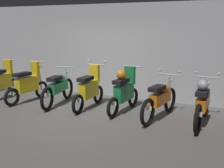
{
  "coord_description": "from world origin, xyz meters",
  "views": [
    {
      "loc": [
        3.65,
        -5.87,
        2.26
      ],
      "look_at": [
        0.71,
        0.64,
        0.75
      ],
      "focal_mm": 44.96,
      "sensor_mm": 36.0,
      "label": 1
    }
  ],
  "objects_px": {
    "motorbike_slot_2": "(28,84)",
    "motorbike_slot_7": "(203,102)",
    "motorbike_slot_1": "(3,82)",
    "motorbike_slot_3": "(58,88)",
    "motorbike_slot_6": "(160,99)",
    "motorbike_slot_4": "(89,89)",
    "motorbike_slot_5": "(124,91)"
  },
  "relations": [
    {
      "from": "motorbike_slot_2",
      "to": "motorbike_slot_6",
      "type": "bearing_deg",
      "value": 1.52
    },
    {
      "from": "motorbike_slot_3",
      "to": "motorbike_slot_5",
      "type": "height_order",
      "value": "motorbike_slot_5"
    },
    {
      "from": "motorbike_slot_3",
      "to": "motorbike_slot_4",
      "type": "bearing_deg",
      "value": 1.73
    },
    {
      "from": "motorbike_slot_1",
      "to": "motorbike_slot_3",
      "type": "xyz_separation_m",
      "value": [
        2.0,
        0.13,
        -0.03
      ]
    },
    {
      "from": "motorbike_slot_2",
      "to": "motorbike_slot_3",
      "type": "bearing_deg",
      "value": 7.29
    },
    {
      "from": "motorbike_slot_2",
      "to": "motorbike_slot_7",
      "type": "height_order",
      "value": "motorbike_slot_2"
    },
    {
      "from": "motorbike_slot_1",
      "to": "motorbike_slot_4",
      "type": "bearing_deg",
      "value": 2.97
    },
    {
      "from": "motorbike_slot_3",
      "to": "motorbike_slot_4",
      "type": "relative_size",
      "value": 1.16
    },
    {
      "from": "motorbike_slot_6",
      "to": "motorbike_slot_7",
      "type": "distance_m",
      "value": 1.0
    },
    {
      "from": "motorbike_slot_1",
      "to": "motorbike_slot_6",
      "type": "xyz_separation_m",
      "value": [
        5.01,
        0.1,
        -0.03
      ]
    },
    {
      "from": "motorbike_slot_1",
      "to": "motorbike_slot_7",
      "type": "bearing_deg",
      "value": 0.87
    },
    {
      "from": "motorbike_slot_1",
      "to": "motorbike_slot_4",
      "type": "distance_m",
      "value": 3.01
    },
    {
      "from": "motorbike_slot_2",
      "to": "motorbike_slot_3",
      "type": "height_order",
      "value": "motorbike_slot_2"
    },
    {
      "from": "motorbike_slot_4",
      "to": "motorbike_slot_5",
      "type": "relative_size",
      "value": 1.0
    },
    {
      "from": "motorbike_slot_4",
      "to": "motorbike_slot_6",
      "type": "height_order",
      "value": "motorbike_slot_4"
    },
    {
      "from": "motorbike_slot_1",
      "to": "motorbike_slot_3",
      "type": "bearing_deg",
      "value": 3.59
    },
    {
      "from": "motorbike_slot_2",
      "to": "motorbike_slot_7",
      "type": "bearing_deg",
      "value": 1.05
    },
    {
      "from": "motorbike_slot_4",
      "to": "motorbike_slot_7",
      "type": "relative_size",
      "value": 0.86
    },
    {
      "from": "motorbike_slot_5",
      "to": "motorbike_slot_6",
      "type": "xyz_separation_m",
      "value": [
        1.0,
        -0.12,
        -0.07
      ]
    },
    {
      "from": "motorbike_slot_3",
      "to": "motorbike_slot_7",
      "type": "relative_size",
      "value": 1.0
    },
    {
      "from": "motorbike_slot_6",
      "to": "motorbike_slot_7",
      "type": "bearing_deg",
      "value": -0.8
    },
    {
      "from": "motorbike_slot_2",
      "to": "motorbike_slot_6",
      "type": "height_order",
      "value": "motorbike_slot_2"
    },
    {
      "from": "motorbike_slot_3",
      "to": "motorbike_slot_2",
      "type": "bearing_deg",
      "value": -172.71
    },
    {
      "from": "motorbike_slot_3",
      "to": "motorbike_slot_4",
      "type": "xyz_separation_m",
      "value": [
        1.0,
        0.03,
        0.04
      ]
    },
    {
      "from": "motorbike_slot_3",
      "to": "motorbike_slot_6",
      "type": "bearing_deg",
      "value": -0.4
    },
    {
      "from": "motorbike_slot_1",
      "to": "motorbike_slot_2",
      "type": "relative_size",
      "value": 1.0
    },
    {
      "from": "motorbike_slot_1",
      "to": "motorbike_slot_7",
      "type": "xyz_separation_m",
      "value": [
        6.0,
        0.09,
        0.0
      ]
    },
    {
      "from": "motorbike_slot_3",
      "to": "motorbike_slot_7",
      "type": "height_order",
      "value": "motorbike_slot_7"
    },
    {
      "from": "motorbike_slot_6",
      "to": "motorbike_slot_1",
      "type": "bearing_deg",
      "value": -178.8
    },
    {
      "from": "motorbike_slot_1",
      "to": "motorbike_slot_7",
      "type": "relative_size",
      "value": 0.86
    },
    {
      "from": "motorbike_slot_2",
      "to": "motorbike_slot_5",
      "type": "xyz_separation_m",
      "value": [
        3.0,
        0.23,
        0.04
      ]
    },
    {
      "from": "motorbike_slot_4",
      "to": "motorbike_slot_7",
      "type": "xyz_separation_m",
      "value": [
        3.0,
        -0.07,
        0.0
      ]
    }
  ]
}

